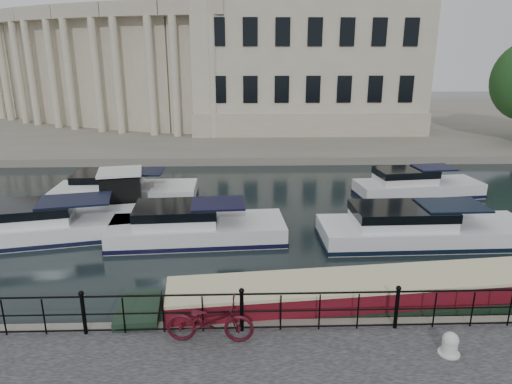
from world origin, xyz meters
TOP-DOWN VIEW (x-y plane):
  - ground_plane at (0.00, 0.00)m, footprint 160.00×160.00m
  - far_bank at (0.00, 39.00)m, footprint 120.00×42.00m
  - railing at (0.00, -2.25)m, footprint 24.14×0.14m
  - civic_building at (-1.00, 34.71)m, footprint 53.55×31.84m
  - bicycle at (-0.79, -2.66)m, footprint 2.21×0.90m
  - mooring_bollard at (4.94, -3.37)m, footprint 0.51×0.51m
  - narrowboat at (3.63, -0.74)m, footprint 14.47×3.26m
  - harbour_hut at (-5.75, 8.59)m, footprint 3.12×2.77m
  - cabin_cruisers at (-0.63, 6.96)m, footprint 26.10×9.15m

SIDE VIEW (x-z plane):
  - ground_plane at x=0.00m, z-range 0.00..0.00m
  - far_bank at x=0.00m, z-range 0.00..0.55m
  - narrowboat at x=3.63m, z-range -0.40..1.13m
  - cabin_cruisers at x=-0.63m, z-range -0.63..1.36m
  - mooring_bollard at x=4.94m, z-range 0.53..1.11m
  - harbour_hut at x=-5.75m, z-range -0.13..2.04m
  - bicycle at x=-0.79m, z-range 0.55..1.69m
  - railing at x=0.00m, z-range 0.59..1.81m
  - civic_building at x=-1.00m, z-range -1.39..15.46m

